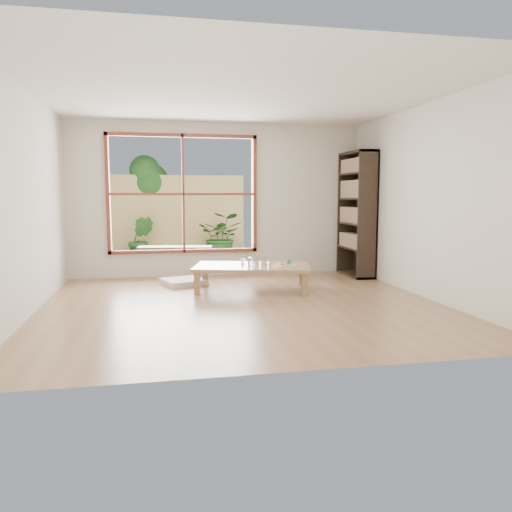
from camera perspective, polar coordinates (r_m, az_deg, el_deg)
The scene contains 15 objects.
ground at distance 6.39m, azimuth -1.51°, elevation -5.52°, with size 5.00×5.00×0.00m, color #A17250.
low_table at distance 7.29m, azimuth -0.44°, elevation -1.40°, with size 1.84×1.31×0.36m.
floor_cushion at distance 7.85m, azimuth -8.29°, elevation -2.92°, with size 0.59×0.59×0.09m, color white.
bookshelf at distance 8.73m, azimuth 11.44°, elevation 4.69°, with size 0.34×0.95×2.11m, color black.
glass_tall at distance 7.18m, azimuth -0.67°, elevation -0.66°, with size 0.07×0.07×0.13m, color silver.
glass_mid at distance 7.32m, azimuth 1.22°, elevation -0.60°, with size 0.07×0.07×0.11m, color silver.
glass_short at distance 7.43m, azimuth 0.34°, elevation -0.55°, with size 0.07×0.07×0.09m, color silver.
glass_small at distance 7.40m, azimuth -1.48°, elevation -0.64°, with size 0.06×0.06×0.07m, color silver.
food_tray at distance 7.20m, azimuth 3.33°, elevation -0.98°, with size 0.36×0.31×0.10m.
deck at distance 9.81m, azimuth -8.53°, elevation -1.21°, with size 2.80×2.00×0.05m, color #3B332B.
garden_bench at distance 9.28m, azimuth -9.23°, elevation 0.72°, with size 1.38×0.57×0.42m.
bamboo_fence at distance 10.72m, azimuth -8.89°, elevation 4.30°, with size 2.80×0.06×1.80m, color tan.
shrub_right at distance 10.47m, azimuth -3.94°, elevation 2.26°, with size 0.90×0.78×1.00m, color #245921.
shrub_left at distance 10.39m, azimuth -13.04°, elevation 1.88°, with size 0.51×0.41×0.94m, color #245921.
garden_tree at distance 11.01m, azimuth -12.59°, elevation 8.07°, with size 1.04×0.85×2.22m.
Camera 1 is at (-1.06, -6.14, 1.38)m, focal length 35.00 mm.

